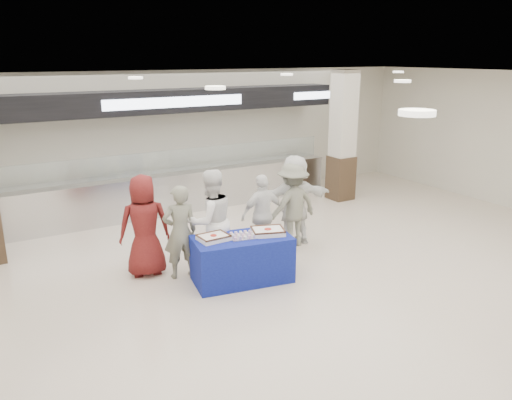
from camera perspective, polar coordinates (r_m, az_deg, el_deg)
ground at (r=7.55m, az=6.40°, el=-11.75°), size 14.00×14.00×0.00m
serving_line at (r=11.68m, az=-9.42°, el=4.29°), size 8.70×0.85×2.80m
column_right at (r=12.62m, az=9.86°, el=6.87°), size 0.55×0.55×3.20m
display_table at (r=8.08m, az=-1.59°, el=-6.76°), size 1.66×1.04×0.75m
sheet_cake_left at (r=7.84m, az=-4.88°, el=-4.24°), size 0.47×0.38×0.10m
sheet_cake_right at (r=8.06m, az=1.36°, el=-3.55°), size 0.61×0.54×0.10m
cupcake_tray at (r=7.92m, az=-1.52°, el=-4.08°), size 0.45×0.37×0.06m
civilian_maroon at (r=8.35m, az=-12.62°, el=-2.88°), size 0.92×0.69×1.70m
soldier_a at (r=8.17m, az=-8.66°, el=-3.63°), size 0.61×0.44×1.57m
chef_tall at (r=8.34m, az=-5.19°, el=-2.41°), size 0.89×0.71×1.75m
chef_short at (r=9.08m, az=0.78°, el=-1.65°), size 0.88×0.37×1.49m
soldier_b at (r=9.43m, az=4.18°, el=-0.58°), size 1.09×0.67×1.62m
civilian_white at (r=9.56m, az=4.38°, el=0.04°), size 1.69×0.81×1.75m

